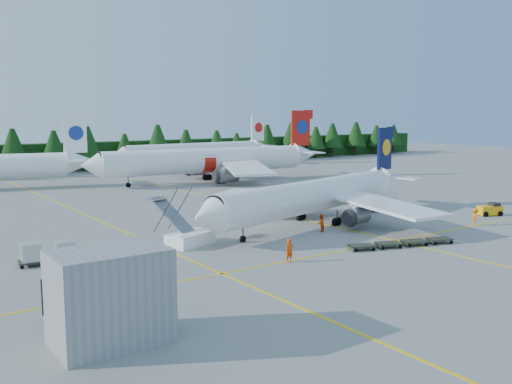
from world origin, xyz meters
TOP-DOWN VIEW (x-y plane):
  - ground at (0.00, 0.00)m, footprint 320.00×320.00m
  - taxi_stripe_a at (-14.00, 20.00)m, footprint 0.25×120.00m
  - taxi_stripe_b at (6.00, 20.00)m, footprint 0.25×120.00m
  - taxi_stripe_cross at (0.00, -6.00)m, footprint 80.00×0.25m
  - treeline_hedge at (0.00, 82.00)m, footprint 220.00×4.00m
  - terminal_building at (-26.00, -14.00)m, footprint 6.00×4.00m
  - airliner_navy at (4.10, 4.85)m, footprint 35.47×28.82m
  - airliner_red at (14.06, 45.97)m, footprint 44.38×36.36m
  - airliner_far_right at (25.84, 71.93)m, footprint 40.62×6.36m
  - airstairs at (-11.38, 4.35)m, footprint 5.24×7.09m
  - service_truck at (17.15, 7.30)m, footprint 6.02×3.98m
  - baggage_tug at (26.28, -3.15)m, footprint 3.11×2.45m
  - dolly_train at (4.59, -7.93)m, footprint 10.72×4.44m
  - uld_pair at (-24.23, 4.53)m, footprint 4.77×2.63m
  - crew_a at (-7.51, -6.28)m, footprint 0.74×0.50m
  - crew_b at (2.86, 1.46)m, footprint 1.11×1.00m
  - crew_c at (19.17, -5.85)m, footprint 0.89×0.96m

SIDE VIEW (x-z plane):
  - ground at x=0.00m, z-range 0.00..0.00m
  - taxi_stripe_a at x=-14.00m, z-range 0.00..0.01m
  - taxi_stripe_b at x=6.00m, z-range 0.00..0.01m
  - taxi_stripe_cross at x=0.00m, z-range 0.00..0.01m
  - dolly_train at x=4.59m, z-range 0.36..0.49m
  - baggage_tug at x=26.28m, z-range -0.01..1.46m
  - airstairs at x=-11.38m, z-range -1.19..3.02m
  - crew_b at x=2.86m, z-range 0.00..1.87m
  - crew_c at x=19.17m, z-range 0.00..1.93m
  - crew_a at x=-7.51m, z-range 0.00..1.99m
  - uld_pair at x=-24.23m, z-range 0.27..1.86m
  - service_truck at x=17.15m, z-range -0.01..2.72m
  - terminal_building at x=-26.00m, z-range 0.00..5.20m
  - treeline_hedge at x=0.00m, z-range 0.00..6.00m
  - airliner_navy at x=4.10m, z-range -2.09..8.41m
  - airliner_far_right at x=25.84m, z-range -2.20..9.61m
  - airliner_red at x=14.06m, z-range -2.57..10.34m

